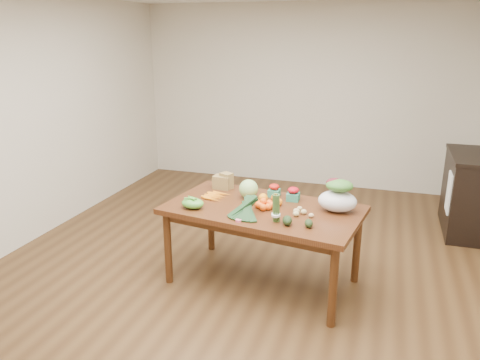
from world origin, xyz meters
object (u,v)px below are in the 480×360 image
(cabinet, at_px, (469,193))
(cabbage, at_px, (249,189))
(mandarin_cluster, at_px, (263,203))
(kale_bunch, at_px, (244,209))
(dining_table, at_px, (263,245))
(salad_bag, at_px, (338,197))
(paper_bag, at_px, (222,181))
(asparagus_bundle, at_px, (276,208))

(cabinet, relative_size, cabbage, 5.62)
(cabinet, bearing_deg, mandarin_cluster, -136.03)
(kale_bunch, bearing_deg, dining_table, 80.85)
(cabinet, distance_m, salad_bag, 2.27)
(paper_bag, xyz_separation_m, kale_bunch, (0.44, -0.69, -0.00))
(salad_bag, bearing_deg, mandarin_cluster, -168.76)
(dining_table, bearing_deg, paper_bag, 152.28)
(kale_bunch, height_order, asparagus_bundle, asparagus_bundle)
(cabbage, height_order, kale_bunch, cabbage)
(paper_bag, xyz_separation_m, mandarin_cluster, (0.54, -0.42, -0.03))
(dining_table, xyz_separation_m, paper_bag, (-0.53, 0.40, 0.46))
(dining_table, bearing_deg, cabbage, 143.38)
(paper_bag, distance_m, asparagus_bundle, 1.01)
(cabbage, bearing_deg, asparagus_bundle, -52.39)
(cabinet, relative_size, mandarin_cluster, 5.67)
(mandarin_cluster, relative_size, salad_bag, 0.53)
(paper_bag, bearing_deg, asparagus_bundle, -44.00)
(cabinet, distance_m, paper_bag, 2.95)
(cabinet, height_order, kale_bunch, cabinet)
(dining_table, height_order, cabinet, cabinet)
(cabbage, distance_m, asparagus_bundle, 0.64)
(dining_table, distance_m, cabbage, 0.55)
(cabbage, bearing_deg, salad_bag, -6.53)
(mandarin_cluster, bearing_deg, kale_bunch, -110.46)
(dining_table, height_order, asparagus_bundle, asparagus_bundle)
(cabbage, xyz_separation_m, salad_bag, (0.84, -0.10, 0.04))
(salad_bag, bearing_deg, cabinet, 53.04)
(cabbage, bearing_deg, cabinet, 37.67)
(kale_bunch, bearing_deg, cabbage, 110.90)
(paper_bag, relative_size, asparagus_bundle, 0.92)
(mandarin_cluster, xyz_separation_m, asparagus_bundle, (0.18, -0.28, 0.07))
(paper_bag, bearing_deg, dining_table, -36.61)
(mandarin_cluster, xyz_separation_m, salad_bag, (0.64, 0.13, 0.08))
(kale_bunch, xyz_separation_m, asparagus_bundle, (0.28, -0.01, 0.05))
(cabbage, bearing_deg, dining_table, -45.51)
(asparagus_bundle, bearing_deg, cabbage, 136.50)
(cabinet, distance_m, mandarin_cluster, 2.77)
(cabinet, relative_size, salad_bag, 3.01)
(cabbage, height_order, asparagus_bundle, asparagus_bundle)
(cabbage, distance_m, salad_bag, 0.85)
(dining_table, height_order, salad_bag, salad_bag)
(cabinet, bearing_deg, salad_bag, -126.96)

